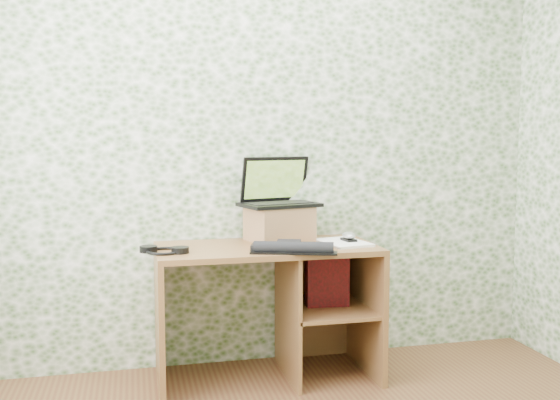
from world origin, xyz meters
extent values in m
plane|color=white|center=(0.00, 1.75, 1.30)|extent=(3.50, 0.00, 3.50)
cube|color=brown|center=(0.00, 1.44, 0.73)|extent=(1.20, 0.60, 0.03)
cube|color=brown|center=(-0.58, 1.44, 0.36)|extent=(0.03, 0.60, 0.72)
cube|color=brown|center=(0.58, 1.44, 0.36)|extent=(0.03, 0.60, 0.72)
cube|color=brown|center=(0.12, 1.44, 0.36)|extent=(0.02, 0.56, 0.72)
cube|color=brown|center=(0.35, 1.44, 0.38)|extent=(0.46, 0.56, 0.02)
cube|color=brown|center=(0.36, 1.73, 0.36)|extent=(0.48, 0.02, 0.72)
cube|color=#986644|center=(0.11, 1.58, 0.85)|extent=(0.39, 0.35, 0.20)
cube|color=black|center=(0.11, 1.58, 0.96)|extent=(0.48, 0.39, 0.02)
cube|color=black|center=(0.11, 1.57, 0.97)|extent=(0.39, 0.25, 0.00)
cube|color=black|center=(0.11, 1.70, 1.10)|extent=(0.42, 0.18, 0.26)
cube|color=#315317|center=(0.11, 1.69, 1.10)|extent=(0.38, 0.15, 0.22)
cube|color=black|center=(0.09, 1.28, 0.77)|extent=(0.42, 0.26, 0.03)
cube|color=black|center=(0.09, 1.28, 0.77)|extent=(0.16, 0.16, 0.05)
cylinder|color=black|center=(0.09, 1.18, 0.78)|extent=(0.41, 0.19, 0.06)
cube|color=black|center=(0.09, 1.18, 0.76)|extent=(0.45, 0.22, 0.01)
torus|color=black|center=(-0.56, 1.36, 0.76)|extent=(0.25, 0.25, 0.02)
cylinder|color=black|center=(-0.64, 1.39, 0.77)|extent=(0.09, 0.09, 0.03)
cylinder|color=black|center=(-0.48, 1.32, 0.77)|extent=(0.09, 0.09, 0.03)
cube|color=white|center=(0.43, 1.40, 0.76)|extent=(0.27, 0.35, 0.01)
ellipsoid|color=#B5B5B8|center=(0.47, 1.41, 0.78)|extent=(0.08, 0.12, 0.04)
cylinder|color=black|center=(0.50, 1.44, 0.77)|extent=(0.07, 0.13, 0.01)
cube|color=maroon|center=(0.35, 1.44, 0.53)|extent=(0.25, 0.10, 0.29)
camera|label=1|loc=(-0.70, -1.87, 1.34)|focal=40.00mm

